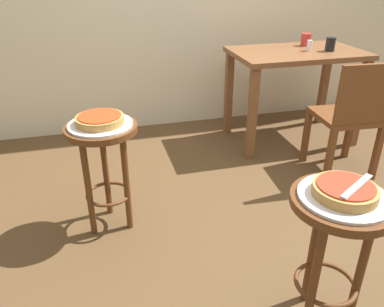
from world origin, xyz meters
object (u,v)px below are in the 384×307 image
object	(u,v)px
cup_near_edge	(330,44)
pizza_server_knife	(357,186)
pizza_middle	(100,119)
cup_far_edge	(306,39)
serving_plate_foreground	(344,197)
serving_plate_middle	(100,124)
stool_middle	(104,153)
wooden_chair	(351,115)
pizza_foreground	(345,190)
stool_foreground	(336,233)
condiment_shaker	(309,46)
dining_table	(296,67)

from	to	relation	value
cup_near_edge	pizza_server_knife	bearing A→B (deg)	-119.43
pizza_middle	cup_far_edge	bearing A→B (deg)	29.87
pizza_server_knife	serving_plate_foreground	bearing A→B (deg)	115.88
serving_plate_middle	stool_middle	bearing A→B (deg)	-90.00
serving_plate_foreground	wooden_chair	world-z (taller)	wooden_chair
serving_plate_foreground	stool_middle	distance (m)	1.27
wooden_chair	pizza_foreground	bearing A→B (deg)	-127.46
stool_middle	cup_far_edge	size ratio (longest dim) A/B	6.44
cup_near_edge	cup_far_edge	bearing A→B (deg)	107.85
serving_plate_foreground	cup_far_edge	world-z (taller)	cup_far_edge
stool_foreground	serving_plate_middle	xyz separation A→B (m)	(-0.84, 0.94, 0.17)
cup_near_edge	condiment_shaker	bearing A→B (deg)	161.88
stool_foreground	wooden_chair	xyz separation A→B (m)	(0.85, 1.11, -0.01)
pizza_middle	stool_middle	bearing A→B (deg)	-90.00
dining_table	condiment_shaker	xyz separation A→B (m)	(0.08, -0.03, 0.17)
pizza_foreground	cup_far_edge	bearing A→B (deg)	64.53
stool_foreground	pizza_foreground	distance (m)	0.20
pizza_server_knife	stool_middle	bearing A→B (deg)	101.67
pizza_middle	wooden_chair	world-z (taller)	wooden_chair
wooden_chair	pizza_middle	bearing A→B (deg)	-174.14
pizza_foreground	serving_plate_foreground	bearing A→B (deg)	180.00
condiment_shaker	pizza_foreground	bearing A→B (deg)	-115.83
pizza_server_knife	pizza_foreground	bearing A→B (deg)	115.88
cup_far_edge	pizza_server_knife	size ratio (longest dim) A/B	0.45
cup_near_edge	pizza_server_knife	size ratio (longest dim) A/B	0.48
pizza_middle	cup_far_edge	xyz separation A→B (m)	(1.77, 1.02, 0.14)
stool_middle	pizza_middle	world-z (taller)	pizza_middle
serving_plate_foreground	cup_far_edge	xyz separation A→B (m)	(0.93, 1.95, 0.17)
serving_plate_middle	cup_far_edge	bearing A→B (deg)	29.87
pizza_middle	dining_table	world-z (taller)	dining_table
cup_near_edge	stool_middle	bearing A→B (deg)	-157.22
stool_foreground	pizza_server_knife	size ratio (longest dim) A/B	2.93
cup_near_edge	wooden_chair	xyz separation A→B (m)	(-0.16, -0.60, -0.36)
serving_plate_foreground	pizza_server_knife	distance (m)	0.07
dining_table	pizza_server_knife	bearing A→B (deg)	-112.25
dining_table	serving_plate_middle	bearing A→B (deg)	-152.01
condiment_shaker	stool_middle	bearing A→B (deg)	-153.98
pizza_server_knife	cup_far_edge	bearing A→B (deg)	35.04
serving_plate_foreground	stool_middle	world-z (taller)	serving_plate_foreground
serving_plate_foreground	pizza_server_knife	bearing A→B (deg)	-33.69
serving_plate_middle	dining_table	xyz separation A→B (m)	(1.61, 0.85, -0.01)
pizza_foreground	wooden_chair	distance (m)	1.42
pizza_foreground	dining_table	xyz separation A→B (m)	(0.77, 1.79, -0.04)
pizza_middle	cup_near_edge	xyz separation A→B (m)	(1.84, 0.77, 0.14)
wooden_chair	serving_plate_middle	bearing A→B (deg)	-174.14
serving_plate_foreground	pizza_middle	xyz separation A→B (m)	(-0.84, 0.94, 0.03)
wooden_chair	stool_middle	bearing A→B (deg)	-174.14
stool_middle	condiment_shaker	world-z (taller)	condiment_shaker
condiment_shaker	pizza_server_knife	xyz separation A→B (m)	(-0.82, -1.78, -0.11)
pizza_foreground	condiment_shaker	world-z (taller)	condiment_shaker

